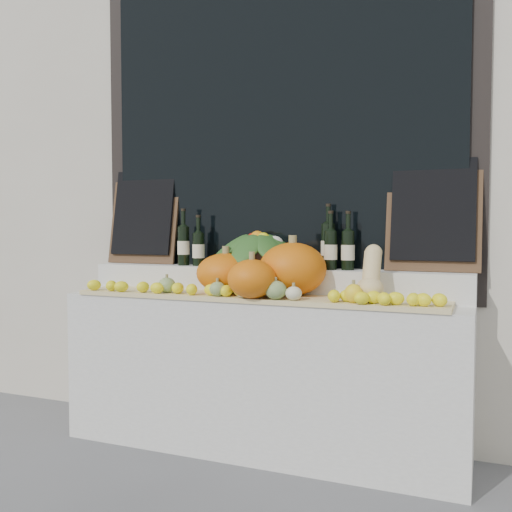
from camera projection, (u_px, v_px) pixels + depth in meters
storefront_facade at (300, 84)px, 3.86m from camera, size 7.00×0.94×4.50m
display_sill at (261, 373)px, 3.28m from camera, size 2.30×0.55×0.88m
rear_tier at (270, 281)px, 3.39m from camera, size 2.30×0.25×0.16m
straw_bedding at (253, 298)px, 3.14m from camera, size 2.10×0.32×0.02m
pumpkin_left at (226, 273)px, 3.26m from camera, size 0.40×0.40×0.23m
pumpkin_right at (293, 269)px, 3.14m from camera, size 0.42×0.42×0.29m
pumpkin_center at (252, 279)px, 3.01m from camera, size 0.29×0.29×0.21m
butternut_squash at (371, 277)px, 2.91m from camera, size 0.14×0.20×0.29m
decorative_gourds at (251, 288)px, 3.02m from camera, size 1.18×0.16×0.17m
lemon_heap at (245, 292)px, 3.04m from camera, size 2.20×0.16×0.06m
produce_bowl at (257, 250)px, 3.40m from camera, size 0.61×0.61×0.23m
wine_bottle_far_left at (184, 245)px, 3.58m from camera, size 0.08×0.08×0.36m
wine_bottle_near_left at (198, 249)px, 3.54m from camera, size 0.08×0.08×0.32m
wine_bottle_tall at (328, 246)px, 3.27m from camera, size 0.08×0.08×0.37m
wine_bottle_near_right at (331, 249)px, 3.22m from camera, size 0.08×0.08×0.33m
wine_bottle_far_right at (348, 250)px, 3.20m from camera, size 0.08×0.08×0.33m
chalkboard_left at (144, 215)px, 3.78m from camera, size 0.50×0.14×0.61m
chalkboard_right at (433, 212)px, 3.09m from camera, size 0.50×0.14×0.61m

